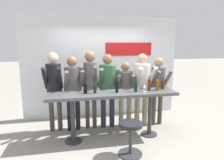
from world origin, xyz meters
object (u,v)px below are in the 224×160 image
Objects in this scene: person_far_left at (54,83)px; wine_bottle_2 at (158,84)px; wine_bottle_6 at (136,85)px; bar_stool at (131,133)px; person_center_right at (125,87)px; person_center_left at (90,80)px; wine_bottle_1 at (163,84)px; wine_bottle_3 at (117,86)px; person_left at (73,85)px; wine_bottle_5 at (85,88)px; wine_bottle_0 at (95,88)px; person_far_right at (158,84)px; person_center at (108,83)px; wine_bottle_4 at (149,84)px; person_right at (142,82)px; tasting_table at (113,99)px; wine_glass_0 at (144,86)px.

person_far_left is 6.15× the size of wine_bottle_2.
wine_bottle_6 is at bearing -16.53° from person_far_left.
person_center_right is (0.24, 1.30, 0.56)m from bar_stool.
person_center_left is 6.22× the size of wine_bottle_2.
wine_bottle_1 is at bearing -8.67° from person_far_left.
wine_bottle_6 is (0.41, -0.00, 0.00)m from wine_bottle_3.
person_left reaches higher than wine_bottle_3.
wine_bottle_6 reaches higher than wine_bottle_5.
person_left is at bearing 127.96° from wine_bottle_0.
person_far_right reaches higher than wine_bottle_6.
wine_bottle_2 is at bearing -31.22° from person_center.
person_far_left is 5.80× the size of wine_bottle_4.
wine_bottle_6 reaches higher than wine_bottle_1.
wine_bottle_1 is at bearing -107.83° from person_far_right.
person_far_left is (-1.42, 1.33, 0.74)m from bar_stool.
bar_stool is at bearing -81.51° from wine_bottle_3.
wine_bottle_0 is at bearing 179.11° from wine_bottle_2.
wine_bottle_6 is (1.32, -0.60, 0.08)m from person_left.
person_center_left is at bearing 145.07° from wine_bottle_6.
person_center_left is 7.31× the size of wine_bottle_0.
wine_bottle_0 is (0.86, -0.61, -0.02)m from person_far_left.
wine_bottle_4 is at bearing -96.90° from person_right.
wine_glass_0 is (0.67, -0.08, 0.27)m from tasting_table.
person_center_right is (1.25, 0.00, -0.11)m from person_left.
person_far_left is (-1.24, 0.62, 0.28)m from tasting_table.
person_center_left reaches higher than wine_bottle_3.
person_center_right reaches higher than wine_glass_0.
wine_bottle_4 is (2.06, -0.58, 0.01)m from person_far_left.
wine_bottle_1 is at bearing -7.34° from person_center_left.
tasting_table is 4.33× the size of bar_stool.
person_far_left is 7.23× the size of wine_bottle_0.
tasting_table is at bearing -176.72° from wine_bottle_4.
bar_stool is 1.03m from wine_bottle_3.
person_right is (1.65, -0.05, 0.02)m from person_left.
wine_bottle_2 is at bearing -149.23° from wine_bottle_1.
wine_bottle_2 is (1.81, -0.59, 0.07)m from person_left.
wine_bottle_1 is 0.81× the size of wine_bottle_4.
wine_bottle_6 reaches higher than wine_bottle_2.
person_far_right is at bearing 17.64° from wine_bottle_0.
wine_bottle_3 reaches higher than wine_bottle_0.
person_right reaches higher than person_center_right.
person_center is at bearing 8.91° from person_center_left.
wine_glass_0 is (0.48, 0.63, 0.73)m from bar_stool.
wine_glass_0 is (1.90, -0.70, -0.01)m from person_far_left.
person_center reaches higher than wine_bottle_2.
wine_bottle_3 and wine_bottle_6 have the same top height.
wine_bottle_2 is 0.91m from wine_bottle_3.
wine_bottle_1 is at bearing -23.09° from person_center.
wine_bottle_5 is at bearing -37.81° from person_far_left.
person_center reaches higher than wine_bottle_6.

